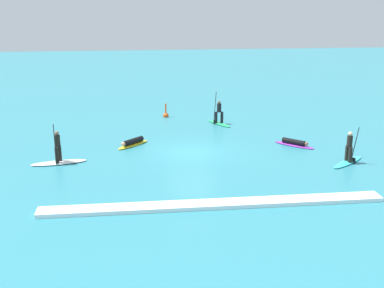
{
  "coord_description": "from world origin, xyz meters",
  "views": [
    {
      "loc": [
        -3.44,
        -28.42,
        8.83
      ],
      "look_at": [
        0.0,
        0.0,
        0.5
      ],
      "focal_mm": 47.46,
      "sensor_mm": 36.0,
      "label": 1
    }
  ],
  "objects_px": {
    "surfer_on_yellow_board": "(133,143)",
    "surfer_on_purple_board": "(294,143)",
    "marker_buoy": "(166,115)",
    "surfer_on_green_board": "(219,118)",
    "surfer_on_teal_board": "(349,155)",
    "surfer_on_white_board": "(58,157)"
  },
  "relations": [
    {
      "from": "marker_buoy",
      "to": "surfer_on_green_board",
      "type": "bearing_deg",
      "value": -36.37
    },
    {
      "from": "surfer_on_teal_board",
      "to": "marker_buoy",
      "type": "distance_m",
      "value": 15.4
    },
    {
      "from": "surfer_on_yellow_board",
      "to": "surfer_on_white_board",
      "type": "xyz_separation_m",
      "value": [
        -4.08,
        -3.02,
        0.22
      ]
    },
    {
      "from": "surfer_on_purple_board",
      "to": "surfer_on_green_board",
      "type": "xyz_separation_m",
      "value": [
        -3.68,
        6.03,
        0.32
      ]
    },
    {
      "from": "surfer_on_green_board",
      "to": "marker_buoy",
      "type": "xyz_separation_m",
      "value": [
        -3.64,
        2.68,
        -0.3
      ]
    },
    {
      "from": "surfer_on_purple_board",
      "to": "marker_buoy",
      "type": "xyz_separation_m",
      "value": [
        -7.32,
        8.71,
        0.02
      ]
    },
    {
      "from": "surfer_on_purple_board",
      "to": "surfer_on_green_board",
      "type": "relative_size",
      "value": 0.91
    },
    {
      "from": "surfer_on_white_board",
      "to": "surfer_on_purple_board",
      "type": "relative_size",
      "value": 1.32
    },
    {
      "from": "surfer_on_green_board",
      "to": "surfer_on_teal_board",
      "type": "bearing_deg",
      "value": -176.31
    },
    {
      "from": "surfer_on_purple_board",
      "to": "marker_buoy",
      "type": "distance_m",
      "value": 11.38
    },
    {
      "from": "surfer_on_white_board",
      "to": "marker_buoy",
      "type": "relative_size",
      "value": 2.69
    },
    {
      "from": "surfer_on_white_board",
      "to": "surfer_on_purple_board",
      "type": "xyz_separation_m",
      "value": [
        13.97,
        1.81,
        -0.24
      ]
    },
    {
      "from": "surfer_on_yellow_board",
      "to": "surfer_on_white_board",
      "type": "relative_size",
      "value": 0.72
    },
    {
      "from": "surfer_on_yellow_board",
      "to": "surfer_on_teal_board",
      "type": "bearing_deg",
      "value": 111.34
    },
    {
      "from": "surfer_on_white_board",
      "to": "surfer_on_green_board",
      "type": "distance_m",
      "value": 12.93
    },
    {
      "from": "surfer_on_white_board",
      "to": "marker_buoy",
      "type": "height_order",
      "value": "surfer_on_white_board"
    },
    {
      "from": "surfer_on_yellow_board",
      "to": "surfer_on_purple_board",
      "type": "relative_size",
      "value": 0.95
    },
    {
      "from": "surfer_on_teal_board",
      "to": "surfer_on_green_board",
      "type": "distance_m",
      "value": 11.15
    },
    {
      "from": "surfer_on_yellow_board",
      "to": "surfer_on_white_board",
      "type": "distance_m",
      "value": 5.08
    },
    {
      "from": "surfer_on_yellow_board",
      "to": "surfer_on_green_board",
      "type": "bearing_deg",
      "value": 171.49
    },
    {
      "from": "surfer_on_yellow_board",
      "to": "surfer_on_green_board",
      "type": "height_order",
      "value": "surfer_on_green_board"
    },
    {
      "from": "surfer_on_yellow_board",
      "to": "surfer_on_purple_board",
      "type": "height_order",
      "value": "surfer_on_yellow_board"
    }
  ]
}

